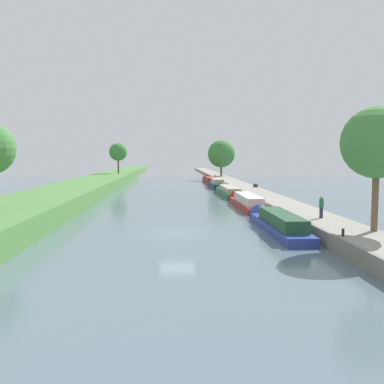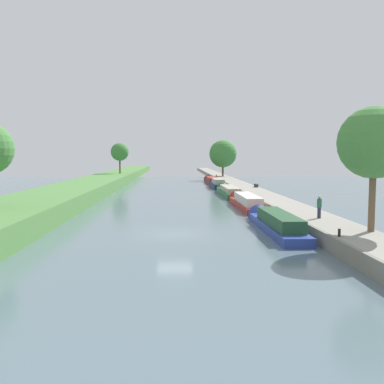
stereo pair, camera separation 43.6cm
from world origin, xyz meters
name	(u,v)px [view 2 (the right image)]	position (x,y,z in m)	size (l,w,h in m)	color
ground_plane	(175,234)	(0.00, 0.00, 0.00)	(160.00, 160.00, 0.00)	slate
right_towpath	(325,226)	(10.83, 0.00, 0.46)	(3.44, 260.00, 0.93)	gray
stone_quay	(300,226)	(8.98, 0.00, 0.49)	(0.25, 260.00, 0.98)	gray
narrowboat_blue	(275,223)	(7.44, 1.08, 0.59)	(1.94, 12.48, 2.09)	#283D93
narrowboat_red	(245,202)	(7.68, 15.33, 0.58)	(2.01, 13.15, 2.12)	maroon
narrowboat_green	(228,191)	(7.64, 29.43, 0.54)	(2.09, 13.98, 1.98)	#1E6033
narrowboat_navy	(217,184)	(7.49, 43.04, 0.66)	(1.93, 10.42, 2.15)	#141E42
narrowboat_maroon	(211,180)	(7.62, 56.63, 0.51)	(2.08, 14.71, 2.00)	maroon
tree_rightbank_near	(374,143)	(12.02, -4.55, 6.31)	(4.36, 4.36, 7.59)	brown
tree_rightbank_midnear	(223,154)	(11.14, 66.13, 5.97)	(6.20, 6.20, 8.15)	brown
tree_leftbank_upstream	(120,152)	(-11.69, 62.35, 6.34)	(3.86, 3.86, 6.58)	brown
person_walking	(319,206)	(10.71, 0.95, 1.80)	(0.34, 0.34, 1.66)	#282D42
mooring_bollard_near	(339,233)	(9.41, -6.16, 1.15)	(0.16, 0.16, 0.45)	black
mooring_bollard_far	(217,176)	(9.41, 63.22, 1.15)	(0.16, 0.16, 0.45)	black
park_bench	(256,185)	(12.10, 31.94, 1.28)	(0.44, 1.50, 0.47)	#333338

